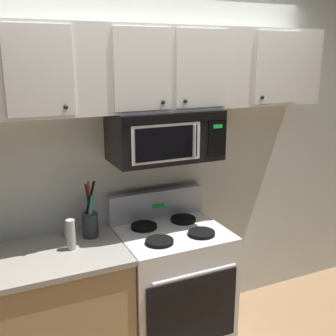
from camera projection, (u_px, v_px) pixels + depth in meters
back_wall at (151, 159)px, 3.16m from camera, size 5.20×0.10×2.70m
stove_range at (172, 285)px, 3.07m from camera, size 0.76×0.69×1.12m
over_range_microwave at (165, 135)px, 2.89m from camera, size 0.76×0.43×0.35m
upper_cabinets at (163, 69)px, 2.80m from camera, size 2.50×0.36×0.55m
counter_segment at (57, 315)px, 2.74m from camera, size 0.93×0.65×0.90m
utensil_crock_charcoal at (90, 221)px, 2.84m from camera, size 0.11×0.11×0.40m
salt_shaker at (68, 231)px, 2.84m from camera, size 0.05×0.05×0.09m
pepper_mill at (71, 235)px, 2.66m from camera, size 0.06×0.06×0.20m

